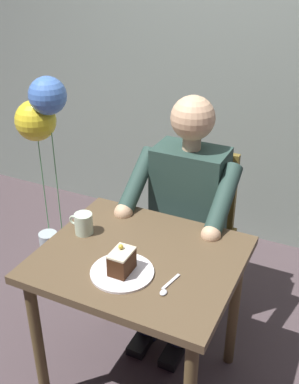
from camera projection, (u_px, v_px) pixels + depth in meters
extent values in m
plane|color=#4B3D41|center=(141.00, 378.00, 2.28)|extent=(14.00, 14.00, 0.00)
cube|color=gray|center=(253.00, 15.00, 2.76)|extent=(6.40, 0.12, 3.00)
cube|color=brown|center=(140.00, 259.00, 1.93)|extent=(0.82, 0.70, 0.04)
cylinder|color=brown|center=(38.00, 341.00, 2.01)|extent=(0.05, 0.05, 0.72)
cylinder|color=brown|center=(234.00, 306.00, 2.20)|extent=(0.05, 0.05, 0.72)
cylinder|color=brown|center=(106.00, 267.00, 2.47)|extent=(0.05, 0.05, 0.72)
cube|color=brown|center=(188.00, 241.00, 2.52)|extent=(0.42, 0.42, 0.04)
cube|color=brown|center=(203.00, 187.00, 2.56)|extent=(0.38, 0.04, 0.45)
cylinder|color=brown|center=(206.00, 303.00, 2.42)|extent=(0.04, 0.04, 0.45)
cylinder|color=brown|center=(144.00, 283.00, 2.56)|extent=(0.04, 0.04, 0.45)
cylinder|color=brown|center=(227.00, 265.00, 2.70)|extent=(0.04, 0.04, 0.45)
cylinder|color=brown|center=(170.00, 249.00, 2.84)|extent=(0.04, 0.04, 0.45)
cube|color=#29423A|center=(189.00, 197.00, 2.37)|extent=(0.36, 0.22, 0.53)
sphere|color=#D7AC84|center=(193.00, 118.00, 2.17)|extent=(0.21, 0.21, 0.21)
cylinder|color=#D7AC84|center=(192.00, 143.00, 2.23)|extent=(0.09, 0.09, 0.06)
cylinder|color=#29423A|center=(224.00, 198.00, 2.12)|extent=(0.08, 0.33, 0.26)
sphere|color=#D7AC84|center=(211.00, 235.00, 2.05)|extent=(0.09, 0.09, 0.09)
cylinder|color=#29423A|center=(138.00, 179.00, 2.29)|extent=(0.08, 0.33, 0.26)
sphere|color=#D7AC84|center=(123.00, 213.00, 2.21)|extent=(0.09, 0.09, 0.09)
cylinder|color=#262A41|center=(195.00, 259.00, 2.38)|extent=(0.13, 0.38, 0.14)
cylinder|color=#262A41|center=(163.00, 251.00, 2.45)|extent=(0.13, 0.38, 0.14)
cylinder|color=#262A41|center=(180.00, 316.00, 2.35)|extent=(0.11, 0.11, 0.43)
cube|color=black|center=(174.00, 351.00, 2.39)|extent=(0.09, 0.22, 0.05)
cylinder|color=#262A41|center=(148.00, 306.00, 2.42)|extent=(0.11, 0.11, 0.43)
cube|color=black|center=(143.00, 340.00, 2.46)|extent=(0.09, 0.22, 0.05)
cylinder|color=white|center=(122.00, 272.00, 1.82)|extent=(0.25, 0.25, 0.01)
cube|color=#3D1F0F|center=(122.00, 262.00, 1.80)|extent=(0.07, 0.11, 0.08)
cube|color=beige|center=(121.00, 253.00, 1.77)|extent=(0.08, 0.11, 0.01)
sphere|color=gold|center=(121.00, 247.00, 1.78)|extent=(0.02, 0.02, 0.02)
cylinder|color=beige|center=(84.00, 224.00, 2.05)|extent=(0.08, 0.08, 0.10)
torus|color=beige|center=(74.00, 220.00, 2.07)|extent=(0.05, 0.01, 0.05)
cylinder|color=black|center=(83.00, 215.00, 2.03)|extent=(0.07, 0.07, 0.01)
cube|color=silver|center=(171.00, 282.00, 1.77)|extent=(0.03, 0.11, 0.01)
ellipsoid|color=silver|center=(163.00, 292.00, 1.71)|extent=(0.03, 0.04, 0.01)
cylinder|color=#B2C1C6|center=(49.00, 247.00, 3.05)|extent=(0.12, 0.12, 0.22)
sphere|color=#4A79D0|center=(48.00, 96.00, 2.59)|extent=(0.22, 0.22, 0.22)
cylinder|color=#4C9956|center=(56.00, 177.00, 2.83)|extent=(0.01, 0.01, 0.80)
sphere|color=yellow|center=(36.00, 121.00, 2.70)|extent=(0.24, 0.24, 0.24)
cylinder|color=#4C9956|center=(44.00, 186.00, 2.91)|extent=(0.01, 0.01, 0.63)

